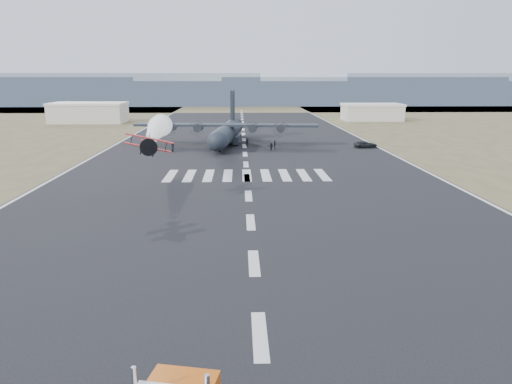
{
  "coord_description": "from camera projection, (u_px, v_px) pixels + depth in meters",
  "views": [
    {
      "loc": [
        -1.15,
        -27.16,
        15.14
      ],
      "look_at": [
        0.48,
        20.96,
        4.0
      ],
      "focal_mm": 35.0,
      "sensor_mm": 36.0,
      "label": 1
    }
  ],
  "objects": [
    {
      "name": "ground",
      "position": [
        260.0,
        336.0,
        29.89
      ],
      "size": [
        500.0,
        500.0,
        0.0
      ],
      "primitive_type": "plane",
      "color": "black",
      "rests_on": "ground"
    },
    {
      "name": "scrub_far",
      "position": [
        241.0,
        107.0,
        253.84
      ],
      "size": [
        500.0,
        80.0,
        0.0
      ],
      "primitive_type": "cube",
      "color": "brown",
      "rests_on": "ground"
    },
    {
      "name": "runway_markings",
      "position": [
        246.0,
        164.0,
        88.31
      ],
      "size": [
        60.0,
        260.0,
        0.01
      ],
      "primitive_type": null,
      "color": "silver",
      "rests_on": "ground"
    },
    {
      "name": "ridge_seg_b",
      "position": [
        7.0,
        91.0,
        277.09
      ],
      "size": [
        150.0,
        50.0,
        15.0
      ],
      "primitive_type": "cube",
      "color": "gray",
      "rests_on": "ground"
    },
    {
      "name": "ridge_seg_c",
      "position": [
        125.0,
        89.0,
        279.0
      ],
      "size": [
        150.0,
        50.0,
        17.0
      ],
      "primitive_type": "cube",
      "color": "gray",
      "rests_on": "ground"
    },
    {
      "name": "ridge_seg_d",
      "position": [
        241.0,
        92.0,
        281.59
      ],
      "size": [
        150.0,
        50.0,
        13.0
      ],
      "primitive_type": "cube",
      "color": "gray",
      "rests_on": "ground"
    },
    {
      "name": "ridge_seg_e",
      "position": [
        355.0,
        91.0,
        283.5
      ],
      "size": [
        150.0,
        50.0,
        15.0
      ],
      "primitive_type": "cube",
      "color": "gray",
      "rests_on": "ground"
    },
    {
      "name": "ridge_seg_f",
      "position": [
        468.0,
        89.0,
        285.41
      ],
      "size": [
        150.0,
        50.0,
        17.0
      ],
      "primitive_type": "cube",
      "color": "gray",
      "rests_on": "ground"
    },
    {
      "name": "hangar_left",
      "position": [
        89.0,
        112.0,
        168.6
      ],
      "size": [
        24.5,
        14.5,
        6.7
      ],
      "color": "#BDB7A8",
      "rests_on": "ground"
    },
    {
      "name": "hangar_right",
      "position": [
        372.0,
        112.0,
        176.78
      ],
      "size": [
        20.5,
        12.5,
        5.9
      ],
      "color": "#BDB7A8",
      "rests_on": "ground"
    },
    {
      "name": "aerobatic_biplane",
      "position": [
        148.0,
        144.0,
        60.12
      ],
      "size": [
        5.75,
        5.26,
        2.86
      ],
      "rotation": [
        0.0,
        0.23,
        0.09
      ],
      "color": "red"
    },
    {
      "name": "smoke_trail",
      "position": [
        158.0,
        127.0,
        78.31
      ],
      "size": [
        4.02,
        22.39,
        3.67
      ],
      "rotation": [
        0.0,
        0.0,
        0.09
      ],
      "color": "white"
    },
    {
      "name": "transport_aircraft",
      "position": [
        227.0,
        131.0,
        113.87
      ],
      "size": [
        41.24,
        33.88,
        11.89
      ],
      "rotation": [
        0.0,
        0.0,
        -0.1
      ],
      "color": "black",
      "rests_on": "ground"
    },
    {
      "name": "support_vehicle",
      "position": [
        366.0,
        144.0,
        109.04
      ],
      "size": [
        5.36,
        3.1,
        1.41
      ],
      "primitive_type": "imported",
      "rotation": [
        0.0,
        0.0,
        1.73
      ],
      "color": "black",
      "rests_on": "ground"
    },
    {
      "name": "crew_a",
      "position": [
        173.0,
        145.0,
        107.24
      ],
      "size": [
        0.61,
        0.68,
        1.57
      ],
      "primitive_type": "imported",
      "rotation": [
        0.0,
        0.0,
        1.84
      ],
      "color": "black",
      "rests_on": "ground"
    },
    {
      "name": "crew_b",
      "position": [
        247.0,
        143.0,
        109.45
      ],
      "size": [
        1.02,
        0.98,
        1.8
      ],
      "primitive_type": "imported",
      "rotation": [
        0.0,
        0.0,
        2.44
      ],
      "color": "black",
      "rests_on": "ground"
    },
    {
      "name": "crew_c",
      "position": [
        211.0,
        146.0,
        105.54
      ],
      "size": [
        0.55,
        1.18,
        1.83
      ],
      "primitive_type": "imported",
      "rotation": [
        0.0,
        0.0,
        1.57
      ],
      "color": "black",
      "rests_on": "ground"
    },
    {
      "name": "crew_d",
      "position": [
        275.0,
        145.0,
        107.18
      ],
      "size": [
        0.56,
        1.09,
        1.85
      ],
      "primitive_type": "imported",
      "rotation": [
        0.0,
        0.0,
        1.56
      ],
      "color": "black",
      "rests_on": "ground"
    },
    {
      "name": "crew_e",
      "position": [
        172.0,
        147.0,
        103.39
      ],
      "size": [
        0.73,
        0.98,
        1.79
      ],
      "primitive_type": "imported",
      "rotation": [
        0.0,
        0.0,
        1.81
      ],
      "color": "black",
      "rests_on": "ground"
    },
    {
      "name": "crew_f",
      "position": [
        271.0,
        147.0,
        104.78
      ],
      "size": [
        1.4,
        1.4,
        1.62
      ],
      "primitive_type": "imported",
      "rotation": [
        0.0,
        0.0,
        5.5
      ],
      "color": "black",
      "rests_on": "ground"
    },
    {
      "name": "crew_g",
      "position": [
        218.0,
        144.0,
        107.43
      ],
      "size": [
        0.8,
        0.72,
        1.85
      ],
      "primitive_type": "imported",
      "rotation": [
        0.0,
        0.0,
        6.01
      ],
      "color": "black",
      "rests_on": "ground"
    },
    {
      "name": "crew_h",
      "position": [
        213.0,
        145.0,
        106.61
      ],
      "size": [
        1.0,
        0.72,
        1.87
      ],
      "primitive_type": "imported",
      "rotation": [
        0.0,
        0.0,
        3.33
      ],
      "color": "black",
      "rests_on": "ground"
    }
  ]
}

